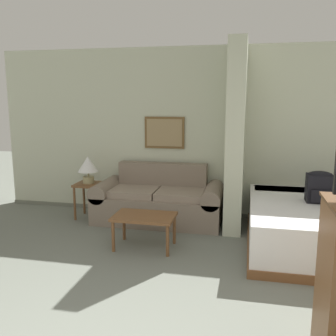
{
  "coord_description": "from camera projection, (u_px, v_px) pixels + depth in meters",
  "views": [
    {
      "loc": [
        0.67,
        -1.6,
        1.82
      ],
      "look_at": [
        -0.21,
        2.47,
        1.05
      ],
      "focal_mm": 40.0,
      "sensor_mm": 36.0,
      "label": 1
    }
  ],
  "objects": [
    {
      "name": "side_table",
      "position": [
        89.0,
        190.0,
        5.76
      ],
      "size": [
        0.39,
        0.39,
        0.55
      ],
      "color": "brown",
      "rests_on": "ground_plane"
    },
    {
      "name": "backpack",
      "position": [
        319.0,
        186.0,
        4.61
      ],
      "size": [
        0.31,
        0.26,
        0.39
      ],
      "color": "black",
      "rests_on": "bed"
    },
    {
      "name": "wall_partition_pillar",
      "position": [
        236.0,
        137.0,
        5.2
      ],
      "size": [
        0.24,
        0.88,
        2.6
      ],
      "color": "beige",
      "rests_on": "ground_plane"
    },
    {
      "name": "couch",
      "position": [
        159.0,
        201.0,
        5.62
      ],
      "size": [
        1.91,
        0.84,
        0.84
      ],
      "color": "gray",
      "rests_on": "ground_plane"
    },
    {
      "name": "bed",
      "position": [
        327.0,
        227.0,
        4.57
      ],
      "size": [
        1.88,
        2.01,
        0.56
      ],
      "color": "brown",
      "rests_on": "ground_plane"
    },
    {
      "name": "coffee_table",
      "position": [
        144.0,
        219.0,
        4.59
      ],
      "size": [
        0.75,
        0.49,
        0.42
      ],
      "color": "brown",
      "rests_on": "ground_plane"
    },
    {
      "name": "table_lamp",
      "position": [
        88.0,
        166.0,
        5.69
      ],
      "size": [
        0.31,
        0.31,
        0.42
      ],
      "color": "tan",
      "rests_on": "side_table"
    },
    {
      "name": "wall_back",
      "position": [
        204.0,
        133.0,
        5.78
      ],
      "size": [
        6.68,
        0.16,
        2.6
      ],
      "color": "beige",
      "rests_on": "ground_plane"
    }
  ]
}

